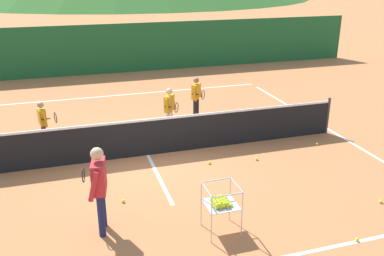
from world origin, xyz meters
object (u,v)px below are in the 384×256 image
student_1 (170,106)px  student_2 (196,94)px  tennis_ball_0 (317,144)px  tennis_ball_4 (257,159)px  student_0 (43,119)px  ball_cart (221,202)px  instructor (99,182)px  tennis_ball_5 (381,201)px  tennis_ball_7 (209,163)px  tennis_ball_6 (123,201)px  tennis_ball_3 (357,240)px  tennis_net (147,137)px

student_1 → student_2: size_ratio=1.00×
tennis_ball_0 → tennis_ball_4: same height
student_0 → ball_cart: student_0 is taller
instructor → tennis_ball_5: 5.60m
tennis_ball_4 → tennis_ball_7: 1.20m
tennis_ball_4 → tennis_ball_6: 3.60m
instructor → tennis_ball_3: instructor is taller
instructor → tennis_ball_6: instructor is taller
tennis_ball_6 → tennis_ball_4: bearing=16.7°
ball_cart → tennis_ball_6: size_ratio=13.22×
tennis_ball_3 → tennis_ball_6: (-3.70, 2.49, 0.00)m
tennis_ball_4 → tennis_ball_3: bearing=-86.0°
student_1 → tennis_ball_7: (0.39, -2.32, -0.76)m
tennis_ball_7 → tennis_ball_5: bearing=-45.1°
tennis_ball_0 → tennis_ball_7: same height
student_1 → student_2: 1.45m
student_2 → tennis_ball_7: student_2 is taller
tennis_ball_3 → tennis_ball_6: same height
ball_cart → tennis_ball_5: ball_cart is taller
tennis_net → tennis_ball_4: size_ratio=154.48×
tennis_net → instructor: 3.35m
ball_cart → tennis_ball_4: ball_cart is taller
tennis_ball_4 → tennis_ball_7: bearing=173.4°
student_0 → tennis_ball_0: bearing=-17.2°
tennis_ball_5 → student_2: bearing=108.5°
student_0 → tennis_ball_7: (3.80, -2.39, -0.70)m
student_1 → tennis_ball_5: bearing=-58.3°
tennis_net → student_1: bearing=55.5°
tennis_ball_5 → tennis_ball_4: bearing=120.6°
instructor → tennis_ball_0: (5.90, 2.27, -0.95)m
tennis_ball_4 → tennis_ball_5: 3.00m
instructor → ball_cart: size_ratio=1.82×
student_2 → tennis_ball_3: 7.01m
tennis_ball_5 → tennis_ball_6: (-4.98, 1.55, 0.00)m
student_0 → tennis_ball_6: 3.94m
instructor → tennis_ball_3: bearing=-21.2°
student_1 → tennis_ball_5: (3.11, -5.04, -0.76)m
student_2 → student_1: bearing=-139.1°
student_1 → tennis_ball_7: 2.47m
tennis_net → student_1: 1.68m
student_1 → tennis_ball_0: size_ratio=19.35×
tennis_ball_6 → tennis_ball_0: bearing=14.7°
student_1 → student_2: bearing=40.9°
instructor → tennis_ball_7: (2.76, 2.03, -0.95)m
tennis_net → student_1: student_1 is taller
tennis_ball_3 → tennis_ball_4: bearing=94.0°
student_2 → student_0: bearing=-168.9°
student_2 → tennis_ball_5: size_ratio=19.33×
ball_cart → tennis_net: bearing=99.3°
student_1 → instructor: bearing=-118.6°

